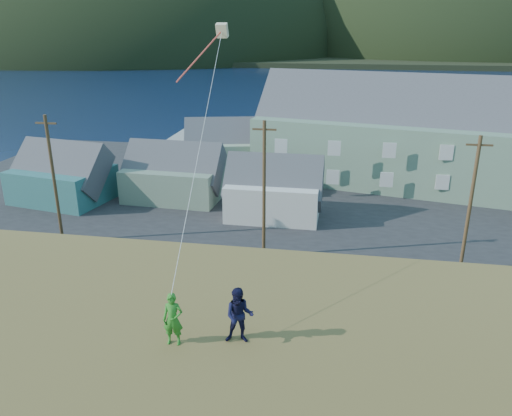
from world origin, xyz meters
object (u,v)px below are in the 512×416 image
(wharf, at_px, (266,137))
(kite_flyer_green, at_px, (173,319))
(kite_flyer_navy, at_px, (239,316))
(shed_white, at_px, (274,189))
(lodge, at_px, (447,137))
(shed_palegreen_near, at_px, (174,174))
(shed_palegreen_far, at_px, (232,146))
(shed_teal, at_px, (61,175))

(wharf, relative_size, kite_flyer_green, 16.68)
(kite_flyer_green, bearing_deg, kite_flyer_navy, 7.64)
(wharf, distance_m, kite_flyer_green, 60.05)
(kite_flyer_green, height_order, kite_flyer_navy, kite_flyer_navy)
(shed_white, distance_m, kite_flyer_navy, 29.11)
(lodge, distance_m, shed_palegreen_near, 27.23)
(wharf, xyz_separation_m, shed_palegreen_far, (-1.49, -15.94, 2.30))
(kite_flyer_green, xyz_separation_m, kite_flyer_navy, (1.80, 0.40, 0.06))
(lodge, bearing_deg, kite_flyer_navy, -95.93)
(shed_teal, bearing_deg, shed_palegreen_far, 56.33)
(lodge, relative_size, kite_flyer_navy, 23.87)
(shed_palegreen_near, xyz_separation_m, shed_palegreen_far, (3.17, 11.43, 0.23))
(shed_teal, relative_size, kite_flyer_green, 6.24)
(shed_palegreen_near, relative_size, kite_flyer_navy, 5.66)
(shed_palegreen_near, xyz_separation_m, kite_flyer_navy, (12.75, -31.49, 5.52))
(shed_teal, height_order, shed_white, shed_teal)
(shed_white, height_order, kite_flyer_navy, kite_flyer_navy)
(kite_flyer_navy, bearing_deg, shed_white, 89.07)
(wharf, xyz_separation_m, shed_teal, (-14.82, -29.62, 2.13))
(wharf, relative_size, shed_teal, 2.67)
(lodge, relative_size, shed_teal, 4.10)
(wharf, distance_m, shed_teal, 33.19)
(shed_white, relative_size, kite_flyer_green, 5.31)
(wharf, height_order, shed_palegreen_near, shed_palegreen_near)
(kite_flyer_green, bearing_deg, lodge, 64.86)
(kite_flyer_green, bearing_deg, wharf, 91.17)
(lodge, height_order, shed_palegreen_near, lodge)
(lodge, bearing_deg, shed_palegreen_far, -175.57)
(shed_teal, bearing_deg, wharf, 73.99)
(wharf, relative_size, shed_palegreen_far, 2.21)
(shed_palegreen_near, height_order, kite_flyer_navy, kite_flyer_navy)
(lodge, distance_m, shed_teal, 37.57)
(wharf, bearing_deg, kite_flyer_navy, -82.18)
(lodge, height_order, kite_flyer_green, lodge)
(kite_flyer_green, bearing_deg, shed_white, 87.11)
(shed_white, bearing_deg, lodge, 36.09)
(shed_white, bearing_deg, kite_flyer_navy, -83.97)
(shed_teal, relative_size, shed_palegreen_near, 1.03)
(kite_flyer_navy, bearing_deg, shed_teal, 121.52)
(shed_palegreen_near, relative_size, shed_palegreen_far, 0.81)
(shed_teal, height_order, shed_palegreen_far, shed_palegreen_far)
(shed_palegreen_near, relative_size, shed_white, 1.14)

